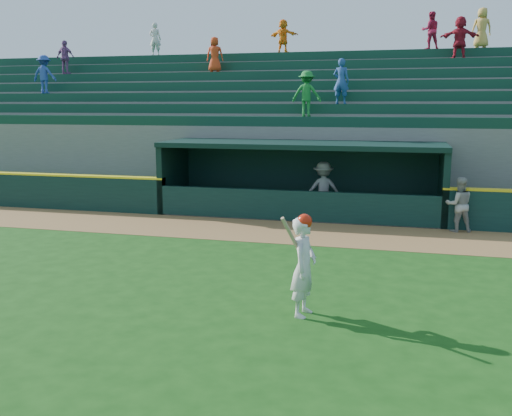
# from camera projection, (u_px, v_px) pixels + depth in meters

# --- Properties ---
(ground) EXTENTS (120.00, 120.00, 0.00)m
(ground) POSITION_uv_depth(u_px,v_px,m) (237.00, 281.00, 12.15)
(ground) COLOR #154310
(ground) RESTS_ON ground
(warning_track) EXTENTS (40.00, 3.00, 0.01)m
(warning_track) POSITION_uv_depth(u_px,v_px,m) (284.00, 232.00, 16.82)
(warning_track) COLOR brown
(warning_track) RESTS_ON ground
(dugout_player_front) EXTENTS (0.88, 0.74, 1.62)m
(dugout_player_front) POSITION_uv_depth(u_px,v_px,m) (459.00, 205.00, 16.72)
(dugout_player_front) COLOR #989994
(dugout_player_front) RESTS_ON ground
(dugout_player_inside) EXTENTS (1.32, 0.97, 1.83)m
(dugout_player_inside) POSITION_uv_depth(u_px,v_px,m) (323.00, 189.00, 19.11)
(dugout_player_inside) COLOR gray
(dugout_player_inside) RESTS_ON ground
(dugout) EXTENTS (9.40, 2.80, 2.46)m
(dugout) POSITION_uv_depth(u_px,v_px,m) (302.00, 174.00, 19.53)
(dugout) COLOR slate
(dugout) RESTS_ON ground
(stands) EXTENTS (34.50, 6.25, 7.58)m
(stands) POSITION_uv_depth(u_px,v_px,m) (322.00, 136.00, 23.70)
(stands) COLOR slate
(stands) RESTS_ON ground
(batter_at_plate) EXTENTS (0.60, 0.79, 1.86)m
(batter_at_plate) POSITION_uv_depth(u_px,v_px,m) (304.00, 265.00, 10.03)
(batter_at_plate) COLOR silver
(batter_at_plate) RESTS_ON ground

